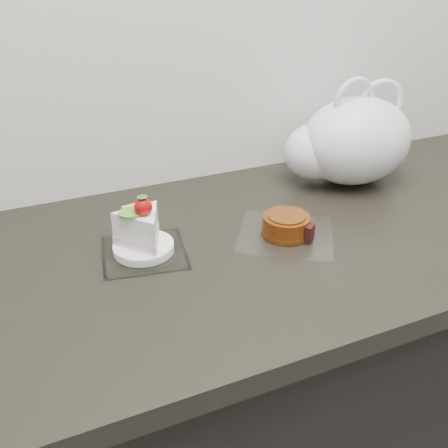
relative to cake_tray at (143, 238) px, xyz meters
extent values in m
cube|color=black|center=(0.22, -0.03, -0.50)|extent=(2.00, 0.60, 0.86)
cube|color=black|center=(0.22, -0.03, -0.05)|extent=(2.04, 0.64, 0.04)
cube|color=white|center=(0.00, 0.00, -0.03)|extent=(0.17, 0.17, 0.00)
cylinder|color=white|center=(0.00, 0.00, -0.02)|extent=(0.11, 0.11, 0.01)
ellipsoid|color=#B10B0E|center=(0.00, -0.01, 0.07)|extent=(0.03, 0.03, 0.03)
cone|color=#2D7223|center=(0.00, -0.01, 0.08)|extent=(0.02, 0.02, 0.01)
cylinder|color=#57932A|center=(-0.02, 0.00, 0.06)|extent=(0.04, 0.04, 0.00)
cube|color=gold|center=(0.00, 0.02, 0.05)|extent=(0.05, 0.02, 0.00)
cube|color=white|center=(0.27, -0.04, -0.03)|extent=(0.24, 0.24, 0.00)
cylinder|color=#632C0B|center=(0.27, -0.04, -0.01)|extent=(0.12, 0.12, 0.04)
cylinder|color=#632C0B|center=(0.27, -0.04, -0.03)|extent=(0.12, 0.12, 0.01)
cylinder|color=#632C0B|center=(0.27, -0.04, 0.01)|extent=(0.10, 0.10, 0.00)
cube|color=black|center=(0.29, -0.08, -0.01)|extent=(0.03, 0.03, 0.03)
ellipsoid|color=silver|center=(0.54, 0.12, 0.07)|extent=(0.29, 0.24, 0.20)
ellipsoid|color=silver|center=(0.46, 0.14, 0.05)|extent=(0.17, 0.16, 0.13)
torus|color=silver|center=(0.52, 0.12, 0.16)|extent=(0.11, 0.02, 0.11)
torus|color=silver|center=(0.59, 0.11, 0.16)|extent=(0.10, 0.05, 0.10)
camera|label=1|loc=(-0.17, -0.76, 0.46)|focal=40.00mm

